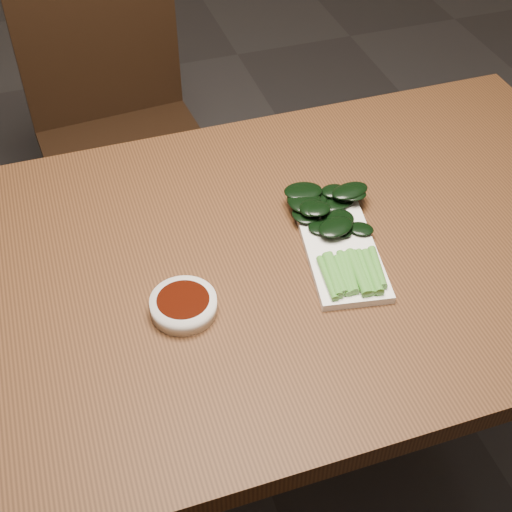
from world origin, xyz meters
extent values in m
plane|color=#322F2F|center=(0.00, 0.00, 0.00)|extent=(6.00, 6.00, 0.00)
cube|color=#4A2A15|center=(0.00, 0.00, 0.73)|extent=(1.40, 0.80, 0.04)
cylinder|color=#4A2A15|center=(0.64, 0.34, 0.35)|extent=(0.05, 0.05, 0.71)
cube|color=black|center=(-0.12, 0.79, 0.43)|extent=(0.47, 0.47, 0.04)
cylinder|color=black|center=(-0.30, 0.59, 0.21)|extent=(0.04, 0.04, 0.41)
cylinder|color=black|center=(0.08, 0.62, 0.21)|extent=(0.04, 0.04, 0.41)
cylinder|color=black|center=(-0.32, 0.96, 0.21)|extent=(0.04, 0.04, 0.41)
cylinder|color=black|center=(0.05, 0.99, 0.21)|extent=(0.04, 0.04, 0.41)
cube|color=black|center=(-0.14, 0.99, 0.67)|extent=(0.44, 0.06, 0.44)
cylinder|color=white|center=(-0.17, -0.08, 0.76)|extent=(0.10, 0.10, 0.03)
cylinder|color=#360D04|center=(-0.17, -0.08, 0.78)|extent=(0.08, 0.08, 0.00)
cube|color=white|center=(0.12, -0.02, 0.76)|extent=(0.17, 0.30, 0.01)
cylinder|color=#4E9633|center=(0.07, -0.10, 0.77)|extent=(0.02, 0.10, 0.01)
cylinder|color=#4E9633|center=(0.08, -0.10, 0.77)|extent=(0.03, 0.09, 0.02)
cylinder|color=#4E9633|center=(0.09, -0.10, 0.77)|extent=(0.03, 0.09, 0.01)
cylinder|color=#4E9633|center=(0.09, -0.10, 0.77)|extent=(0.03, 0.09, 0.01)
cylinder|color=#4E9633|center=(0.10, -0.10, 0.77)|extent=(0.03, 0.09, 0.01)
cylinder|color=#4E9633|center=(0.11, -0.10, 0.77)|extent=(0.03, 0.09, 0.01)
cylinder|color=#4E9633|center=(0.12, -0.11, 0.77)|extent=(0.03, 0.10, 0.02)
cylinder|color=#4E9633|center=(0.12, -0.11, 0.77)|extent=(0.03, 0.10, 0.01)
cylinder|color=#4E9633|center=(0.13, -0.11, 0.77)|extent=(0.03, 0.10, 0.01)
cylinder|color=#4E9633|center=(0.14, -0.11, 0.77)|extent=(0.03, 0.10, 0.02)
cylinder|color=#4E9633|center=(0.15, -0.11, 0.77)|extent=(0.03, 0.09, 0.01)
ellipsoid|color=black|center=(0.13, 0.09, 0.77)|extent=(0.05, 0.07, 0.01)
ellipsoid|color=black|center=(0.10, 0.08, 0.78)|extent=(0.08, 0.09, 0.01)
ellipsoid|color=black|center=(0.12, 0.00, 0.78)|extent=(0.08, 0.07, 0.01)
ellipsoid|color=black|center=(0.13, 0.02, 0.77)|extent=(0.05, 0.06, 0.01)
ellipsoid|color=black|center=(0.11, 0.01, 0.77)|extent=(0.06, 0.05, 0.01)
ellipsoid|color=black|center=(0.14, 0.02, 0.78)|extent=(0.07, 0.07, 0.01)
ellipsoid|color=black|center=(0.10, 0.06, 0.78)|extent=(0.06, 0.06, 0.01)
ellipsoid|color=black|center=(0.18, 0.07, 0.78)|extent=(0.08, 0.07, 0.01)
ellipsoid|color=black|center=(0.17, 0.08, 0.78)|extent=(0.06, 0.06, 0.01)
ellipsoid|color=black|center=(0.18, 0.07, 0.79)|extent=(0.08, 0.06, 0.01)
ellipsoid|color=black|center=(0.11, 0.05, 0.78)|extent=(0.05, 0.04, 0.01)
ellipsoid|color=black|center=(0.16, 0.09, 0.78)|extent=(0.05, 0.04, 0.01)
ellipsoid|color=black|center=(0.09, 0.08, 0.78)|extent=(0.05, 0.05, 0.01)
ellipsoid|color=black|center=(0.10, 0.10, 0.78)|extent=(0.08, 0.06, 0.01)
ellipsoid|color=black|center=(0.16, 0.07, 0.77)|extent=(0.08, 0.06, 0.01)
ellipsoid|color=black|center=(0.09, 0.05, 0.77)|extent=(0.05, 0.06, 0.01)
ellipsoid|color=black|center=(0.12, -0.01, 0.77)|extent=(0.04, 0.04, 0.01)
ellipsoid|color=black|center=(0.17, -0.01, 0.77)|extent=(0.06, 0.05, 0.01)
ellipsoid|color=black|center=(0.13, -0.01, 0.77)|extent=(0.04, 0.04, 0.01)
ellipsoid|color=black|center=(0.13, -0.01, 0.77)|extent=(0.04, 0.04, 0.01)
camera|label=1|loc=(-0.29, -0.82, 1.60)|focal=50.00mm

